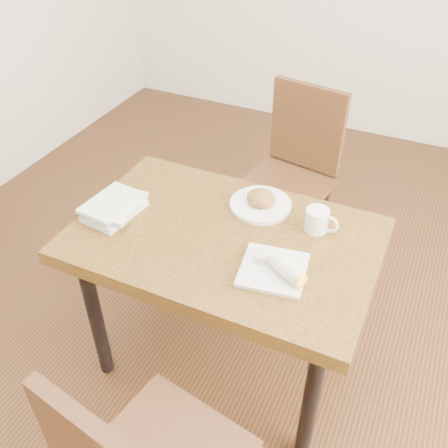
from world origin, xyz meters
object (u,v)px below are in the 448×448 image
at_px(coffee_mug, 318,220).
at_px(plate_scone, 261,202).
at_px(table, 224,253).
at_px(chair_far, 294,166).
at_px(book_stack, 115,207).
at_px(plate_burrito, 277,269).

bearing_deg(coffee_mug, plate_scone, 170.43).
height_order(table, chair_far, chair_far).
bearing_deg(book_stack, plate_scone, 28.77).
height_order(plate_scone, coffee_mug, coffee_mug).
bearing_deg(plate_burrito, chair_far, 104.35).
xyz_separation_m(table, coffee_mug, (0.30, 0.17, 0.14)).
bearing_deg(table, plate_burrito, -24.66).
xyz_separation_m(chair_far, plate_scone, (0.07, -0.67, 0.23)).
height_order(coffee_mug, plate_burrito, coffee_mug).
height_order(chair_far, plate_scone, chair_far).
bearing_deg(plate_burrito, coffee_mug, 79.63).
distance_m(table, plate_burrito, 0.30).
bearing_deg(plate_scone, table, -105.68).
relative_size(chair_far, book_stack, 3.78).
distance_m(coffee_mug, book_stack, 0.78).
bearing_deg(plate_burrito, book_stack, 175.44).
distance_m(plate_scone, coffee_mug, 0.25).
height_order(table, book_stack, book_stack).
xyz_separation_m(plate_scone, plate_burrito, (0.19, -0.33, -0.00)).
distance_m(table, book_stack, 0.46).
xyz_separation_m(plate_scone, coffee_mug, (0.24, -0.04, 0.02)).
distance_m(table, coffee_mug, 0.38).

